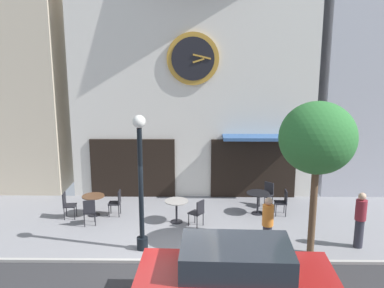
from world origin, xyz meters
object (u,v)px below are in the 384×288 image
at_px(cafe_table_center_right, 258,198).
at_px(pedestrian_orange, 268,225).
at_px(cafe_chair_mid_row, 67,203).
at_px(cafe_chair_facing_wall, 117,201).
at_px(pedestrian_maroon, 360,219).
at_px(street_lamp, 141,183).
at_px(cafe_chair_near_tree, 198,211).
at_px(cafe_chair_under_awning, 89,210).
at_px(cafe_table_leftmost, 177,206).
at_px(street_tree, 318,139).
at_px(cafe_table_center, 93,201).
at_px(parked_car_red, 235,278).
at_px(cafe_chair_left_end, 283,200).
at_px(cafe_chair_by_entrance, 267,193).

xyz_separation_m(cafe_table_center_right, pedestrian_orange, (-0.15, -2.96, 0.28)).
distance_m(cafe_chair_mid_row, cafe_chair_facing_wall, 1.67).
relative_size(pedestrian_maroon, pedestrian_orange, 1.00).
bearing_deg(street_lamp, cafe_chair_near_tree, 45.22).
bearing_deg(cafe_chair_under_awning, pedestrian_orange, -18.85).
bearing_deg(pedestrian_maroon, cafe_table_leftmost, 162.01).
distance_m(cafe_table_leftmost, cafe_chair_under_awning, 2.86).
distance_m(cafe_chair_under_awning, pedestrian_maroon, 8.38).
distance_m(street_lamp, cafe_table_leftmost, 2.60).
distance_m(street_tree, cafe_table_center, 7.85).
distance_m(street_lamp, parked_car_red, 3.94).
distance_m(pedestrian_maroon, pedestrian_orange, 2.78).
height_order(cafe_chair_mid_row, parked_car_red, parked_car_red).
relative_size(cafe_chair_left_end, pedestrian_maroon, 0.54).
distance_m(street_lamp, street_tree, 4.99).
bearing_deg(cafe_chair_near_tree, cafe_table_center, 166.04).
bearing_deg(parked_car_red, cafe_chair_by_entrance, 74.69).
height_order(street_tree, pedestrian_orange, street_tree).
distance_m(cafe_table_leftmost, cafe_table_center_right, 2.92).
bearing_deg(street_tree, cafe_chair_mid_row, 162.15).
distance_m(cafe_chair_by_entrance, pedestrian_maroon, 3.91).
distance_m(cafe_table_center, pedestrian_maroon, 8.63).
xyz_separation_m(cafe_chair_by_entrance, pedestrian_orange, (-0.60, -3.69, 0.33)).
distance_m(cafe_chair_near_tree, pedestrian_orange, 2.70).
xyz_separation_m(cafe_chair_facing_wall, pedestrian_orange, (4.76, -2.74, 0.33)).
bearing_deg(cafe_chair_left_end, cafe_chair_facing_wall, -178.76).
relative_size(street_lamp, cafe_chair_under_awning, 4.37).
relative_size(cafe_table_leftmost, cafe_chair_near_tree, 0.87).
xyz_separation_m(cafe_chair_left_end, cafe_chair_under_awning, (-6.51, -0.99, 0.00)).
bearing_deg(cafe_table_leftmost, parked_car_red, -72.34).
relative_size(street_tree, cafe_table_leftmost, 5.53).
relative_size(cafe_table_center_right, pedestrian_maroon, 0.48).
relative_size(cafe_chair_by_entrance, cafe_chair_under_awning, 1.00).
bearing_deg(street_tree, pedestrian_maroon, 15.03).
relative_size(cafe_table_leftmost, cafe_chair_by_entrance, 0.87).
bearing_deg(pedestrian_maroon, cafe_chair_facing_wall, 162.88).
bearing_deg(cafe_chair_under_awning, cafe_chair_facing_wall, 49.26).
distance_m(cafe_chair_left_end, cafe_chair_facing_wall, 5.77).
xyz_separation_m(street_tree, pedestrian_maroon, (1.50, 0.40, -2.46)).
bearing_deg(cafe_chair_mid_row, cafe_table_leftmost, -4.68).
bearing_deg(cafe_chair_under_awning, pedestrian_maroon, -9.96).
bearing_deg(cafe_chair_mid_row, cafe_chair_under_awning, -34.17).
bearing_deg(pedestrian_orange, cafe_chair_facing_wall, 150.06).
xyz_separation_m(cafe_table_leftmost, cafe_chair_by_entrance, (3.27, 1.50, -0.03)).
relative_size(cafe_table_center_right, cafe_chair_mid_row, 0.89).
bearing_deg(cafe_chair_facing_wall, cafe_chair_near_tree, -17.77).
xyz_separation_m(cafe_table_center_right, cafe_chair_mid_row, (-6.56, -0.47, -0.05)).
bearing_deg(pedestrian_maroon, cafe_chair_by_entrance, 123.28).
distance_m(cafe_table_center, cafe_chair_mid_row, 0.87).
height_order(cafe_table_leftmost, cafe_chair_under_awning, cafe_chair_under_awning).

